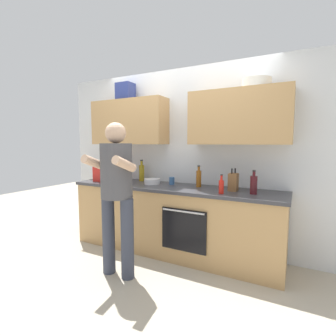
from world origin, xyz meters
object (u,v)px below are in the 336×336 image
person_standing (116,187)px  bottle_oil (142,172)px  bottle_syrup (199,178)px  bottle_hotsauce (221,186)px  cup_tea (172,181)px  bottle_wine (254,184)px  knife_block (233,182)px  mixing_bowl (152,181)px  grocery_bag_crisps (103,174)px  bottle_juice (121,174)px  cup_coffee (130,182)px

person_standing → bottle_oil: (-0.34, 1.01, 0.03)m
bottle_syrup → bottle_oil: (-0.94, 0.09, 0.01)m
bottle_hotsauce → cup_tea: 0.83m
bottle_hotsauce → cup_tea: (-0.77, 0.30, -0.03)m
person_standing → cup_tea: 0.95m
bottle_oil → bottle_hotsauce: bottle_oil is taller
person_standing → cup_tea: person_standing is taller
bottle_syrup → bottle_wine: size_ratio=1.04×
person_standing → bottle_syrup: (0.60, 0.92, 0.02)m
bottle_syrup → cup_tea: (-0.39, 0.01, -0.06)m
bottle_wine → knife_block: (-0.25, 0.09, -0.00)m
bottle_oil → bottle_hotsauce: 1.37m
mixing_bowl → grocery_bag_crisps: grocery_bag_crisps is taller
bottle_juice → bottle_hotsauce: 1.45m
bottle_wine → cup_coffee: bottle_wine is taller
cup_tea → cup_coffee: bearing=-150.4°
grocery_bag_crisps → cup_tea: bearing=10.1°
bottle_juice → knife_block: (1.53, 0.17, -0.02)m
person_standing → bottle_juice: 0.84m
mixing_bowl → grocery_bag_crisps: bearing=-172.4°
mixing_bowl → knife_block: size_ratio=0.83×
cup_coffee → mixing_bowl: cup_coffee is taller
bottle_syrup → cup_coffee: bottle_syrup is taller
bottle_wine → cup_tea: 1.11m
bottle_syrup → bottle_wine: bottle_syrup is taller
bottle_juice → bottle_hotsauce: bottle_juice is taller
person_standing → cup_tea: bearing=77.7°
bottle_syrup → knife_block: bottle_syrup is taller
person_standing → cup_tea: (0.20, 0.93, -0.05)m
bottle_hotsauce → cup_coffee: 1.27m
person_standing → mixing_bowl: person_standing is taller
bottle_oil → grocery_bag_crisps: 0.58m
cup_tea → bottle_juice: bearing=-160.1°
bottle_syrup → bottle_oil: bearing=174.3°
bottle_wine → cup_tea: size_ratio=2.63×
bottle_syrup → bottle_oil: bottle_oil is taller
bottle_wine → knife_block: size_ratio=1.00×
bottle_hotsauce → cup_tea: bottle_hotsauce is taller
cup_coffee → grocery_bag_crisps: grocery_bag_crisps is taller
mixing_bowl → person_standing: bearing=-85.8°
bottle_hotsauce → mixing_bowl: bottle_hotsauce is taller
bottle_oil → mixing_bowl: 0.34m
bottle_juice → bottle_oil: 0.35m
bottle_wine → grocery_bag_crisps: 2.15m
bottle_wine → mixing_bowl: bearing=176.8°
person_standing → bottle_hotsauce: person_standing is taller
knife_block → grocery_bag_crisps: knife_block is taller
person_standing → bottle_oil: size_ratio=5.30×
person_standing → bottle_oil: bearing=108.8°
bottle_hotsauce → grocery_bag_crisps: grocery_bag_crisps is taller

